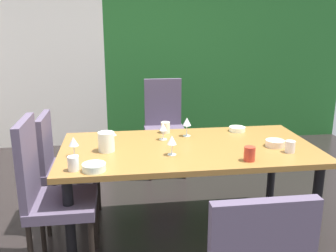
# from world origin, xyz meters

# --- Properties ---
(ground_plane) EXTENTS (5.89, 5.41, 0.02)m
(ground_plane) POSITION_xyz_m (0.00, 0.00, -0.01)
(ground_plane) COLOR black
(back_panel_interior) EXTENTS (2.48, 0.10, 2.51)m
(back_panel_interior) POSITION_xyz_m (-1.70, 2.66, 1.26)
(back_panel_interior) COLOR silver
(back_panel_interior) RESTS_ON ground_plane
(garden_window_panel) EXTENTS (3.40, 0.10, 2.51)m
(garden_window_panel) POSITION_xyz_m (1.24, 2.66, 1.26)
(garden_window_panel) COLOR #236127
(garden_window_panel) RESTS_ON ground_plane
(dining_table) EXTENTS (1.93, 0.98, 0.74)m
(dining_table) POSITION_xyz_m (0.21, 0.15, 0.66)
(dining_table) COLOR olive
(dining_table) RESTS_ON ground_plane
(chair_head_far) EXTENTS (0.44, 0.45, 1.05)m
(chair_head_far) POSITION_xyz_m (0.20, 1.52, 0.58)
(chair_head_far) COLOR #554960
(chair_head_far) RESTS_ON ground_plane
(chair_left_far) EXTENTS (0.45, 0.44, 0.95)m
(chair_left_far) POSITION_xyz_m (-0.77, 0.46, 0.55)
(chair_left_far) COLOR #554960
(chair_left_far) RESTS_ON ground_plane
(chair_left_near) EXTENTS (0.45, 0.44, 1.07)m
(chair_left_near) POSITION_xyz_m (-0.79, -0.15, 0.59)
(chair_left_near) COLOR #554960
(chair_left_near) RESTS_ON ground_plane
(wine_glass_east) EXTENTS (0.07, 0.07, 0.14)m
(wine_glass_east) POSITION_xyz_m (-0.63, 0.05, 0.85)
(wine_glass_east) COLOR silver
(wine_glass_east) RESTS_ON dining_table
(wine_glass_north) EXTENTS (0.07, 0.07, 0.14)m
(wine_glass_north) POSITION_xyz_m (0.06, -0.02, 0.85)
(wine_glass_north) COLOR silver
(wine_glass_north) RESTS_ON dining_table
(wine_glass_right) EXTENTS (0.07, 0.07, 0.16)m
(wine_glass_right) POSITION_xyz_m (0.25, 0.42, 0.86)
(wine_glass_right) COLOR silver
(wine_glass_right) RESTS_ON dining_table
(wine_glass_rear) EXTENTS (0.06, 0.06, 0.14)m
(wine_glass_rear) POSITION_xyz_m (0.04, 0.35, 0.84)
(wine_glass_rear) COLOR silver
(wine_glass_rear) RESTS_ON dining_table
(serving_bowl_near_shelf) EXTENTS (0.14, 0.14, 0.05)m
(serving_bowl_near_shelf) POSITION_xyz_m (0.87, 0.06, 0.77)
(serving_bowl_near_shelf) COLOR beige
(serving_bowl_near_shelf) RESTS_ON dining_table
(serving_bowl_left) EXTENTS (0.15, 0.15, 0.05)m
(serving_bowl_left) POSITION_xyz_m (-0.47, -0.24, 0.76)
(serving_bowl_left) COLOR white
(serving_bowl_left) RESTS_ON dining_table
(serving_bowl_front) EXTENTS (0.14, 0.14, 0.04)m
(serving_bowl_front) POSITION_xyz_m (0.71, 0.50, 0.76)
(serving_bowl_front) COLOR white
(serving_bowl_front) RESTS_ON dining_table
(cup_south) EXTENTS (0.07, 0.07, 0.09)m
(cup_south) POSITION_xyz_m (0.92, -0.08, 0.78)
(cup_south) COLOR silver
(cup_south) RESTS_ON dining_table
(cup_west) EXTENTS (0.08, 0.08, 0.10)m
(cup_west) POSITION_xyz_m (0.57, -0.21, 0.79)
(cup_west) COLOR #BE3725
(cup_west) RESTS_ON dining_table
(cup_near_window) EXTENTS (0.07, 0.07, 0.09)m
(cup_near_window) POSITION_xyz_m (-0.60, -0.22, 0.79)
(cup_near_window) COLOR silver
(cup_near_window) RESTS_ON dining_table
(cup_center) EXTENTS (0.08, 0.08, 0.09)m
(cup_center) POSITION_xyz_m (0.09, 0.54, 0.79)
(cup_center) COLOR #F1E9CE
(cup_center) RESTS_ON dining_table
(pitcher_corner) EXTENTS (0.14, 0.12, 0.14)m
(pitcher_corner) POSITION_xyz_m (-0.40, 0.13, 0.81)
(pitcher_corner) COLOR white
(pitcher_corner) RESTS_ON dining_table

